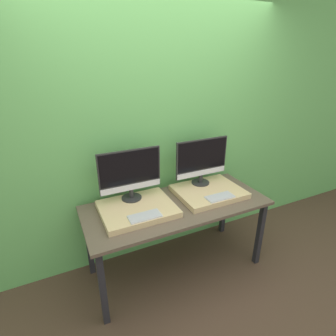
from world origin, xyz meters
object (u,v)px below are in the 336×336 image
(monitor_left, at_px, (130,173))
(monitor_right, at_px, (202,160))
(keyboard_left, at_px, (145,216))
(keyboard_right, at_px, (220,197))

(monitor_left, distance_m, monitor_right, 0.74)
(monitor_left, distance_m, keyboard_left, 0.42)
(monitor_left, xyz_separation_m, monitor_right, (0.74, 0.00, 0.00))
(monitor_left, bearing_deg, keyboard_left, -90.00)
(monitor_right, distance_m, keyboard_right, 0.42)
(keyboard_left, xyz_separation_m, keyboard_right, (0.74, 0.00, 0.00))
(monitor_left, relative_size, keyboard_left, 2.10)
(monitor_right, bearing_deg, monitor_left, 180.00)
(monitor_left, height_order, monitor_right, same)
(monitor_left, distance_m, keyboard_right, 0.85)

